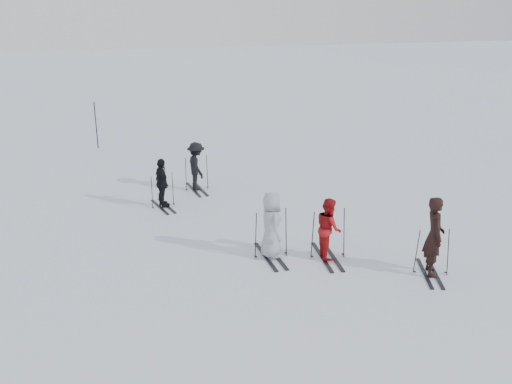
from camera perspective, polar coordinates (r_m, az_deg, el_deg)
ground at (r=15.87m, az=0.88°, el=-4.56°), size 120.00×120.00×0.00m
skier_near_dark at (r=14.13m, az=17.37°, el=-4.32°), size 0.65×0.81×1.93m
skier_red at (r=14.53m, az=7.27°, el=-3.68°), size 0.65×0.80×1.57m
skier_grey at (r=14.42m, az=1.52°, el=-3.39°), size 0.59×0.86×1.72m
skier_uphill_left at (r=18.09m, az=-9.37°, el=0.83°), size 0.60×0.98×1.55m
skier_uphill_far at (r=19.55m, az=-5.98°, el=2.52°), size 0.75×1.14×1.64m
skis_near_dark at (r=14.27m, az=17.23°, el=-5.67°), size 1.83×1.33×1.20m
skis_red at (r=14.57m, az=7.26°, el=-4.09°), size 1.91×1.11×1.34m
skis_grey at (r=14.49m, az=1.52°, el=-4.11°), size 1.85×1.04×1.32m
skis_uphill_left at (r=18.15m, az=-9.34°, el=0.20°), size 1.71×1.19×1.13m
skis_uphill_far at (r=19.61m, az=-5.96°, el=1.94°), size 1.80×1.12×1.23m
piste_marker at (r=25.81m, az=-15.70°, el=6.46°), size 0.05×0.05×2.04m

